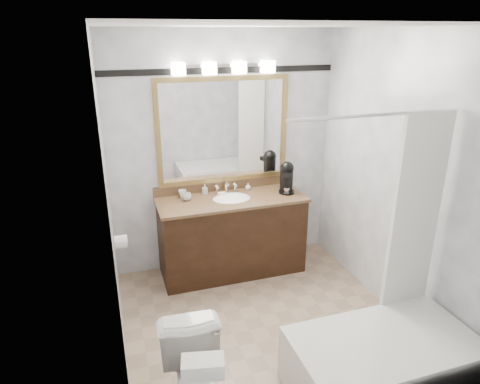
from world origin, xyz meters
TOP-DOWN VIEW (x-y plane):
  - room at (0.00, 0.00)m, footprint 2.42×2.62m
  - vanity at (0.00, 1.02)m, footprint 1.53×0.58m
  - mirror at (0.00, 1.28)m, footprint 1.40×0.04m
  - vanity_light_bar at (0.00, 1.23)m, footprint 1.02×0.14m
  - accent_stripe at (0.00, 1.29)m, footprint 2.40×0.01m
  - bathtub at (0.55, -0.90)m, footprint 1.30×0.75m
  - tp_roll at (-1.14, 0.66)m, footprint 0.11×0.12m
  - tissue_box at (-0.81, -1.12)m, footprint 0.25×0.17m
  - coffee_maker at (0.62, 1.03)m, footprint 0.18×0.21m
  - cup_left at (-0.45, 1.11)m, footprint 0.12×0.12m
  - cup_right at (-0.47, 1.20)m, footprint 0.10×0.10m
  - soap_bottle_a at (-0.23, 1.22)m, footprint 0.06×0.06m
  - soap_bottle_b at (0.24, 1.19)m, footprint 0.07×0.07m
  - soap_bar at (-0.07, 1.13)m, footprint 0.09×0.06m

SIDE VIEW (x-z plane):
  - bathtub at x=0.55m, z-range -0.70..1.26m
  - vanity at x=0.00m, z-range -0.04..0.93m
  - tp_roll at x=-1.14m, z-range 0.64..0.76m
  - tissue_box at x=-0.81m, z-range 0.73..0.82m
  - soap_bar at x=-0.07m, z-range 0.85..0.88m
  - cup_left at x=-0.45m, z-range 0.85..0.92m
  - cup_right at x=-0.47m, z-range 0.85..0.93m
  - soap_bottle_b at x=0.24m, z-range 0.85..0.93m
  - soap_bottle_a at x=-0.23m, z-range 0.85..0.95m
  - coffee_maker at x=0.62m, z-range 0.85..1.18m
  - room at x=0.00m, z-range -0.01..2.51m
  - mirror at x=0.00m, z-range 0.95..2.05m
  - accent_stripe at x=0.00m, z-range 2.07..2.13m
  - vanity_light_bar at x=0.00m, z-range 2.07..2.19m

